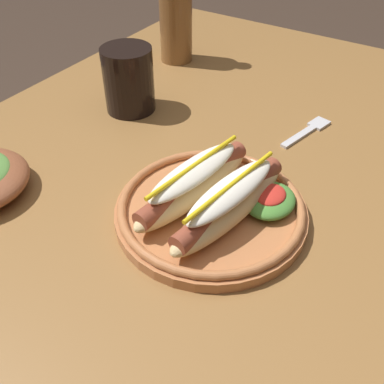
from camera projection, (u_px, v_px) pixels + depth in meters
dining_table at (151, 247)px, 0.70m from camera, size 1.44×0.80×0.74m
hot_dog_plate at (214, 202)px, 0.59m from camera, size 0.26×0.26×0.08m
fork at (308, 130)px, 0.77m from camera, size 0.12×0.05×0.00m
soda_cup at (129, 80)px, 0.79m from camera, size 0.09×0.09×0.12m
glass_bottle at (176, 14)px, 0.93m from camera, size 0.07×0.07×0.25m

